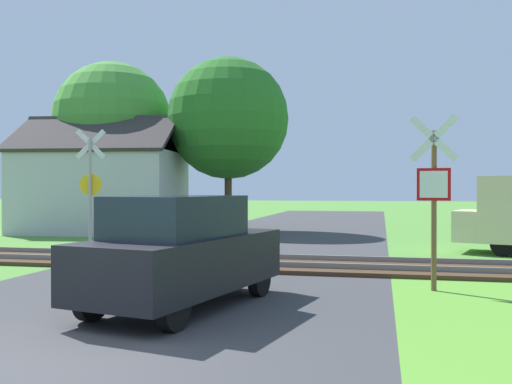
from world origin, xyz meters
TOP-DOWN VIEW (x-y plane):
  - ground_plane at (0.00, 0.00)m, footprint 160.00×160.00m
  - road_asphalt at (0.00, 2.00)m, footprint 7.82×80.00m
  - rail_track at (0.00, 8.13)m, footprint 60.00×2.60m
  - stop_sign_near at (4.65, 5.53)m, footprint 0.87×0.20m
  - crossing_sign_far at (-4.56, 9.70)m, footprint 0.86×0.23m
  - house at (-8.12, 17.37)m, footprint 7.31×6.28m
  - tree_left at (-8.65, 19.28)m, footprint 5.51×5.51m
  - tree_center at (-2.91, 18.88)m, footprint 5.35×5.35m
  - parked_car at (0.63, 3.12)m, footprint 2.47×4.26m

SIDE VIEW (x-z plane):
  - ground_plane at x=0.00m, z-range 0.00..0.00m
  - road_asphalt at x=0.00m, z-range 0.00..0.01m
  - rail_track at x=0.00m, z-range -0.05..0.17m
  - parked_car at x=0.63m, z-range 0.00..1.78m
  - stop_sign_near at x=4.65m, z-range 0.22..3.47m
  - house at x=-8.12m, z-range -0.65..4.40m
  - crossing_sign_far at x=-4.56m, z-range 0.25..3.87m
  - tree_center at x=-2.91m, z-range 1.14..8.80m
  - tree_left at x=-8.65m, z-range 1.14..8.95m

